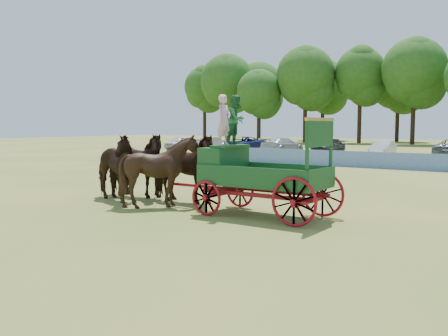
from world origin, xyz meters
TOP-DOWN VIEW (x-y plane):
  - ground at (0.00, 0.00)m, footprint 160.00×160.00m
  - horse_lead_left at (-2.91, -0.93)m, footprint 3.15×1.94m
  - horse_lead_right at (-2.91, 0.17)m, footprint 3.07×1.71m
  - horse_wheel_left at (-0.51, -0.93)m, footprint 2.40×2.17m
  - horse_wheel_right at (-0.51, 0.17)m, footprint 3.02×1.56m
  - farm_dray at (2.45, -0.35)m, footprint 5.99×2.00m
  - sponsor_banner at (-1.00, 18.00)m, footprint 26.00×0.08m
  - parked_cars at (-0.56, 30.04)m, footprint 51.13×7.15m

SIDE VIEW (x-z plane):
  - ground at x=0.00m, z-range 0.00..0.00m
  - sponsor_banner at x=-1.00m, z-range 0.00..1.05m
  - parked_cars at x=-0.56m, z-range -0.05..1.57m
  - horse_lead_left at x=-2.91m, z-range 0.00..2.47m
  - horse_lead_right at x=-2.91m, z-range 0.00..2.47m
  - horse_wheel_right at x=-0.51m, z-range 0.00..2.47m
  - horse_wheel_left at x=-0.51m, z-range 0.00..2.47m
  - farm_dray at x=2.45m, z-range -0.21..3.53m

